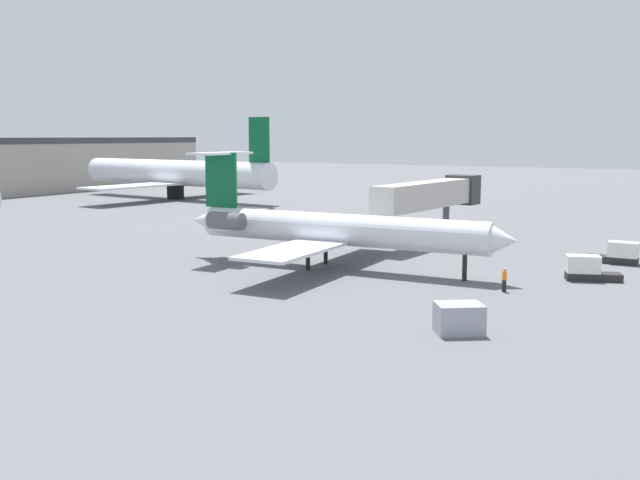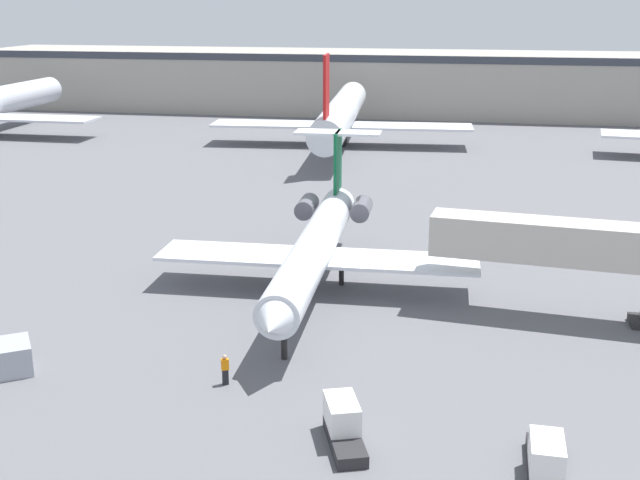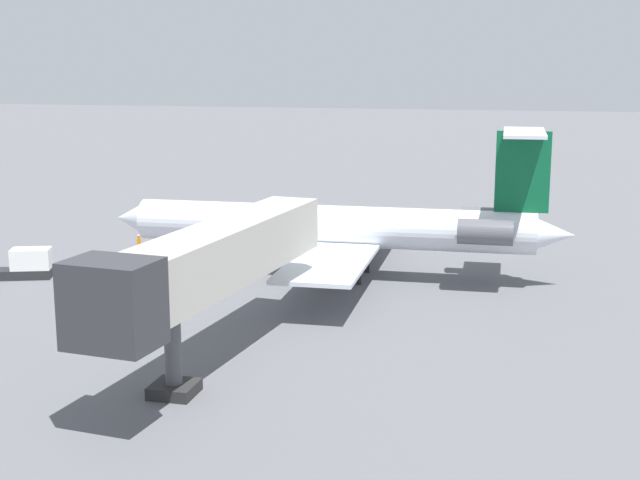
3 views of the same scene
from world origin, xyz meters
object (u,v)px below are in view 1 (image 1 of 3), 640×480
Objects in this scene: baggage_tug_trailing at (619,254)px; parked_airliner_centre at (176,173)px; jet_bridge at (434,195)px; regional_jet at (328,228)px; ground_crew_marshaller at (504,280)px; cargo_container_uld at (459,318)px; baggage_tug_lead at (588,270)px.

parked_airliner_centre is at bearing 67.89° from baggage_tug_trailing.
jet_bridge is 0.45× the size of parked_airliner_centre.
regional_jet is at bearing 123.81° from baggage_tug_trailing.
parked_airliner_centre is at bearing 50.65° from regional_jet.
parked_airliner_centre is (46.25, 69.14, 3.61)m from ground_crew_marshaller.
jet_bridge is 11.25× the size of ground_crew_marshaller.
parked_airliner_centre is (44.26, 53.99, 1.12)m from regional_jet.
jet_bridge is 19.36m from baggage_tug_trailing.
cargo_container_uld is (-27.73, 4.97, -0.00)m from baggage_tug_trailing.
regional_jet is at bearing 172.69° from jet_bridge.
parked_airliner_centre is at bearing 50.22° from cargo_container_uld.
baggage_tug_lead is 1.34× the size of cargo_container_uld.
ground_crew_marshaller is 83.26m from parked_airliner_centre.
baggage_tug_lead is 1.05× the size of baggage_tug_trailing.
regional_jet is 25.10m from baggage_tug_trailing.
parked_airliner_centre is (58.10, 69.77, 3.64)m from cargo_container_uld.
baggage_tug_lead is 0.10× the size of parked_airliner_centre.
regional_jet reaches higher than jet_bridge.
regional_jet is 21.14m from cargo_container_uld.
cargo_container_uld is at bearing 169.85° from baggage_tug_trailing.
ground_crew_marshaller is 8.29m from baggage_tug_lead.
baggage_tug_trailing is (15.88, -5.60, -0.02)m from ground_crew_marshaller.
regional_jet is 7.26× the size of baggage_tug_trailing.
baggage_tug_trailing reaches higher than ground_crew_marshaller.
baggage_tug_trailing is (13.90, -20.75, -2.51)m from regional_jet.
regional_jet is 18.57m from jet_bridge.
ground_crew_marshaller is 16.84m from baggage_tug_trailing.
baggage_tug_trailing is at bearing -112.11° from parked_airliner_centre.
jet_bridge is at bearing -114.69° from parked_airliner_centre.
parked_airliner_centre reaches higher than cargo_container_uld.
regional_jet is 20.39m from baggage_tug_lead.
jet_bridge is at bearing 76.37° from baggage_tug_trailing.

